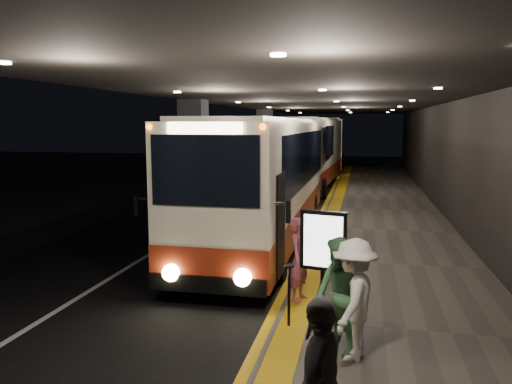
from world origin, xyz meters
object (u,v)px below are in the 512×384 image
(coach_main, at_px, (265,186))
(passenger_boarding, at_px, (300,259))
(passenger_waiting_white, at_px, (354,299))
(info_sign, at_px, (323,243))
(coach_third, at_px, (325,145))
(passenger_waiting_green, at_px, (339,296))
(stanchion_post, at_px, (289,296))
(coach_second, at_px, (309,156))

(coach_main, bearing_deg, passenger_boarding, -71.74)
(passenger_waiting_white, height_order, info_sign, info_sign)
(coach_third, xyz_separation_m, passenger_waiting_white, (2.97, -33.45, -0.82))
(info_sign, bearing_deg, coach_main, 123.45)
(info_sign, bearing_deg, passenger_waiting_green, -66.46)
(info_sign, bearing_deg, coach_third, 105.82)
(info_sign, relative_size, stanchion_post, 1.73)
(coach_second, height_order, passenger_waiting_green, coach_second)
(stanchion_post, bearing_deg, passenger_waiting_white, -41.01)
(stanchion_post, bearing_deg, coach_third, 93.29)
(coach_second, height_order, coach_third, coach_third)
(coach_second, xyz_separation_m, coach_third, (-0.07, 12.87, 0.05))
(coach_main, xyz_separation_m, coach_third, (-0.15, 25.96, 0.12))
(coach_second, relative_size, stanchion_post, 11.37)
(passenger_waiting_green, bearing_deg, coach_main, 165.27)
(passenger_waiting_white, bearing_deg, coach_third, -161.39)
(passenger_waiting_green, bearing_deg, info_sign, 157.76)
(coach_second, relative_size, passenger_waiting_green, 6.87)
(passenger_boarding, xyz_separation_m, info_sign, (0.46, -0.26, 0.42))
(coach_third, height_order, passenger_waiting_white, coach_third)
(passenger_waiting_green, bearing_deg, coach_third, 150.47)
(passenger_boarding, relative_size, passenger_waiting_white, 0.92)
(coach_main, relative_size, coach_third, 0.94)
(info_sign, bearing_deg, stanchion_post, -103.38)
(coach_third, relative_size, stanchion_post, 11.69)
(coach_main, distance_m, stanchion_post, 6.84)
(passenger_waiting_white, xyz_separation_m, info_sign, (-0.62, 2.00, 0.35))
(coach_main, height_order, info_sign, coach_main)
(coach_third, relative_size, passenger_waiting_white, 6.92)
(coach_third, xyz_separation_m, info_sign, (2.36, -31.44, -0.47))
(coach_main, bearing_deg, coach_second, 90.14)
(stanchion_post, bearing_deg, coach_second, 95.24)
(coach_second, bearing_deg, passenger_waiting_green, -80.20)
(coach_third, distance_m, stanchion_post, 32.57)
(coach_second, bearing_deg, coach_main, -87.34)
(passenger_waiting_white, height_order, stanchion_post, passenger_waiting_white)
(coach_main, xyz_separation_m, passenger_waiting_green, (2.60, -7.34, -0.72))
(coach_second, distance_m, passenger_waiting_white, 20.80)
(coach_third, distance_m, passenger_waiting_green, 33.42)
(coach_third, bearing_deg, info_sign, -88.62)
(coach_main, relative_size, passenger_waiting_white, 6.50)
(coach_second, bearing_deg, coach_third, 92.63)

